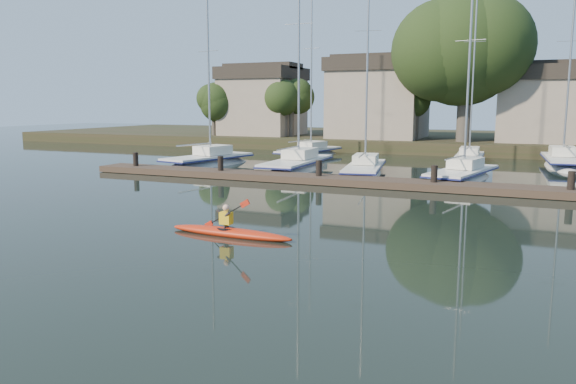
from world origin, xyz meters
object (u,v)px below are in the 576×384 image
at_px(sailboat_3, 462,184).
at_px(sailboat_7, 562,170).
at_px(sailboat_0, 208,169).
at_px(sailboat_2, 364,177).
at_px(dock, 374,182).
at_px(sailboat_6, 468,165).
at_px(kayak, 230,231).
at_px(sailboat_1, 297,174).
at_px(sailboat_5, 309,159).

xyz_separation_m(sailboat_3, sailboat_7, (5.35, 9.64, -0.02)).
relative_size(sailboat_0, sailboat_2, 0.93).
height_order(dock, sailboat_6, sailboat_6).
relative_size(kayak, sailboat_6, 0.31).
height_order(sailboat_0, sailboat_7, sailboat_7).
bearing_deg(sailboat_0, kayak, -44.86).
height_order(kayak, sailboat_3, sailboat_3).
height_order(dock, sailboat_1, sailboat_1).
distance_m(sailboat_3, sailboat_6, 9.65).
distance_m(sailboat_2, sailboat_6, 10.44).
distance_m(dock, sailboat_3, 5.58).
bearing_deg(sailboat_3, sailboat_6, 105.82).
height_order(kayak, sailboat_2, sailboat_2).
bearing_deg(sailboat_0, sailboat_6, 40.53).
distance_m(kayak, dock, 12.52).
bearing_deg(sailboat_6, sailboat_0, -153.87).
relative_size(sailboat_1, sailboat_3, 1.19).
bearing_deg(sailboat_7, sailboat_5, 175.85).
bearing_deg(sailboat_1, sailboat_7, 27.95).
xyz_separation_m(sailboat_3, sailboat_6, (-0.65, 9.63, 0.03)).
bearing_deg(kayak, sailboat_3, 73.92).
distance_m(sailboat_2, sailboat_3, 5.66).
relative_size(sailboat_2, sailboat_5, 0.99).
height_order(dock, sailboat_3, sailboat_3).
bearing_deg(sailboat_3, sailboat_5, 154.65).
bearing_deg(sailboat_5, dock, -46.95).
distance_m(kayak, sailboat_2, 16.87).
bearing_deg(sailboat_5, sailboat_3, -27.25).
distance_m(dock, sailboat_2, 4.77).
xyz_separation_m(sailboat_2, sailboat_3, (5.64, -0.46, -0.02)).
relative_size(sailboat_0, sailboat_3, 1.02).
bearing_deg(kayak, sailboat_6, 81.70).
xyz_separation_m(sailboat_2, sailboat_7, (10.99, 9.18, -0.03)).
distance_m(sailboat_5, sailboat_7, 18.16).
bearing_deg(kayak, dock, 85.38).
relative_size(sailboat_1, sailboat_6, 1.08).
bearing_deg(sailboat_2, sailboat_6, 51.72).
relative_size(sailboat_6, sailboat_7, 1.01).
height_order(sailboat_1, sailboat_6, sailboat_1).
height_order(sailboat_2, sailboat_7, sailboat_2).
relative_size(sailboat_3, sailboat_7, 0.92).
height_order(kayak, sailboat_1, sailboat_1).
distance_m(sailboat_2, sailboat_7, 14.32).
height_order(kayak, sailboat_6, sailboat_6).
bearing_deg(sailboat_2, kayak, -98.59).
height_order(kayak, sailboat_0, sailboat_0).
height_order(dock, sailboat_0, sailboat_0).
relative_size(dock, sailboat_2, 2.38).
xyz_separation_m(kayak, sailboat_0, (-11.36, 17.24, -0.39)).
bearing_deg(dock, sailboat_6, 76.54).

